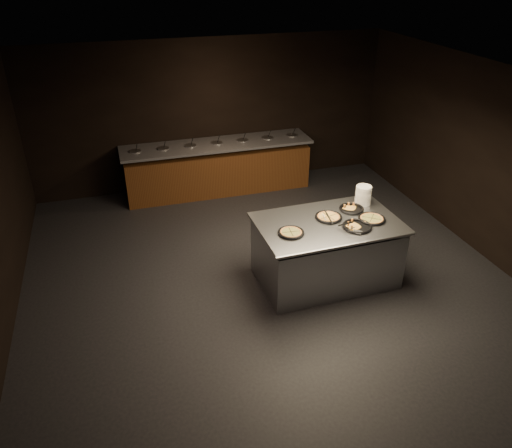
# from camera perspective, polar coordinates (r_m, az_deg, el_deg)

# --- Properties ---
(room) EXTENTS (7.02, 8.02, 2.92)m
(room) POSITION_cam_1_polar(r_m,az_deg,el_deg) (6.45, 2.47, 2.55)
(room) COLOR black
(room) RESTS_ON ground
(salad_bar) EXTENTS (3.70, 0.83, 1.18)m
(salad_bar) POSITION_cam_1_polar(r_m,az_deg,el_deg) (9.99, -4.35, 6.12)
(salad_bar) COLOR #5B3215
(salad_bar) RESTS_ON ground
(serving_counter) EXTENTS (2.03, 1.32, 0.96)m
(serving_counter) POSITION_cam_1_polar(r_m,az_deg,el_deg) (7.31, 7.99, -3.22)
(serving_counter) COLOR silver
(serving_counter) RESTS_ON ground
(plate_stack) EXTENTS (0.23, 0.23, 0.28)m
(plate_stack) POSITION_cam_1_polar(r_m,az_deg,el_deg) (7.60, 12.16, 3.26)
(plate_stack) COLOR white
(plate_stack) RESTS_ON serving_counter
(pan_veggie_whole) EXTENTS (0.36, 0.36, 0.04)m
(pan_veggie_whole) POSITION_cam_1_polar(r_m,az_deg,el_deg) (6.70, 4.01, -0.97)
(pan_veggie_whole) COLOR black
(pan_veggie_whole) RESTS_ON serving_counter
(pan_cheese_whole) EXTENTS (0.38, 0.38, 0.04)m
(pan_cheese_whole) POSITION_cam_1_polar(r_m,az_deg,el_deg) (7.14, 8.29, 0.80)
(pan_cheese_whole) COLOR black
(pan_cheese_whole) RESTS_ON serving_counter
(pan_cheese_slices_a) EXTENTS (0.36, 0.36, 0.04)m
(pan_cheese_slices_a) POSITION_cam_1_polar(r_m,az_deg,el_deg) (7.43, 10.87, 1.72)
(pan_cheese_slices_a) COLOR black
(pan_cheese_slices_a) RESTS_ON serving_counter
(pan_cheese_slices_b) EXTENTS (0.41, 0.41, 0.04)m
(pan_cheese_slices_b) POSITION_cam_1_polar(r_m,az_deg,el_deg) (6.97, 11.47, -0.26)
(pan_cheese_slices_b) COLOR black
(pan_cheese_slices_b) RESTS_ON serving_counter
(pan_veggie_slices) EXTENTS (0.39, 0.39, 0.04)m
(pan_veggie_slices) POSITION_cam_1_polar(r_m,az_deg,el_deg) (7.21, 13.09, 0.59)
(pan_veggie_slices) COLOR black
(pan_veggie_slices) RESTS_ON serving_counter
(server_left) EXTENTS (0.14, 0.32, 0.16)m
(server_left) POSITION_cam_1_polar(r_m,az_deg,el_deg) (7.02, 8.04, 0.79)
(server_left) COLOR silver
(server_left) RESTS_ON serving_counter
(server_right) EXTENTS (0.28, 0.28, 0.17)m
(server_right) POSITION_cam_1_polar(r_m,az_deg,el_deg) (6.83, 10.58, -0.25)
(server_right) COLOR silver
(server_right) RESTS_ON serving_counter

